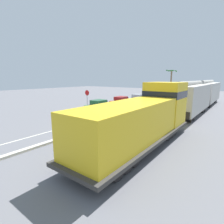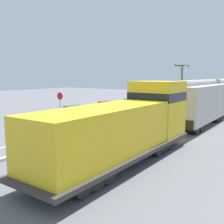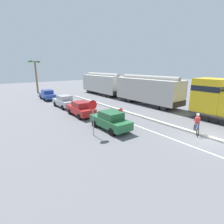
{
  "view_description": "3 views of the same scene",
  "coord_description": "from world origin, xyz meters",
  "px_view_note": "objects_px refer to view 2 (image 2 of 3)",
  "views": [
    {
      "loc": [
        10.6,
        -11.42,
        4.55
      ],
      "look_at": [
        0.6,
        1.83,
        1.3
      ],
      "focal_mm": 28.0,
      "sensor_mm": 36.0,
      "label": 1
    },
    {
      "loc": [
        12.72,
        -12.51,
        4.56
      ],
      "look_at": [
        2.32,
        2.11,
        2.05
      ],
      "focal_mm": 42.0,
      "sensor_mm": 36.0,
      "label": 2
    },
    {
      "loc": [
        -13.54,
        -5.49,
        5.39
      ],
      "look_at": [
        -3.52,
        7.92,
        1.0
      ],
      "focal_mm": 28.0,
      "sensor_mm": 36.0,
      "label": 3
    }
  ],
  "objects_px": {
    "parked_car_green": "(77,114)",
    "parked_car_silver": "(133,104)",
    "palm_tree_near": "(182,75)",
    "pedestrian_by_cars": "(96,114)",
    "hopper_car_lead": "(198,103)",
    "parked_car_red": "(109,108)",
    "cyclist": "(78,128)",
    "locomotive": "(128,127)",
    "parked_car_blue": "(156,100)",
    "stop_sign": "(60,101)"
  },
  "relations": [
    {
      "from": "parked_car_green",
      "to": "parked_car_silver",
      "type": "xyz_separation_m",
      "value": [
        0.1,
        10.65,
        0.0
      ]
    },
    {
      "from": "palm_tree_near",
      "to": "pedestrian_by_cars",
      "type": "bearing_deg",
      "value": -87.39
    },
    {
      "from": "palm_tree_near",
      "to": "pedestrian_by_cars",
      "type": "distance_m",
      "value": 25.93
    },
    {
      "from": "hopper_car_lead",
      "to": "parked_car_red",
      "type": "xyz_separation_m",
      "value": [
        -10.4,
        0.34,
        -1.26
      ]
    },
    {
      "from": "cyclist",
      "to": "locomotive",
      "type": "bearing_deg",
      "value": -19.23
    },
    {
      "from": "cyclist",
      "to": "hopper_car_lead",
      "type": "bearing_deg",
      "value": 62.29
    },
    {
      "from": "parked_car_silver",
      "to": "pedestrian_by_cars",
      "type": "height_order",
      "value": "same"
    },
    {
      "from": "locomotive",
      "to": "parked_car_blue",
      "type": "xyz_separation_m",
      "value": [
        -10.31,
        24.8,
        -0.98
      ]
    },
    {
      "from": "parked_car_green",
      "to": "parked_car_red",
      "type": "bearing_deg",
      "value": 90.62
    },
    {
      "from": "cyclist",
      "to": "palm_tree_near",
      "type": "distance_m",
      "value": 32.09
    },
    {
      "from": "hopper_car_lead",
      "to": "parked_car_red",
      "type": "height_order",
      "value": "hopper_car_lead"
    },
    {
      "from": "hopper_car_lead",
      "to": "cyclist",
      "type": "distance_m",
      "value": 11.67
    },
    {
      "from": "locomotive",
      "to": "stop_sign",
      "type": "distance_m",
      "value": 13.97
    },
    {
      "from": "hopper_car_lead",
      "to": "stop_sign",
      "type": "xyz_separation_m",
      "value": [
        -12.26,
        -5.47,
        -0.05
      ]
    },
    {
      "from": "parked_car_red",
      "to": "palm_tree_near",
      "type": "bearing_deg",
      "value": 88.04
    },
    {
      "from": "cyclist",
      "to": "pedestrian_by_cars",
      "type": "relative_size",
      "value": 1.06
    },
    {
      "from": "parked_car_green",
      "to": "pedestrian_by_cars",
      "type": "distance_m",
      "value": 1.99
    },
    {
      "from": "parked_car_red",
      "to": "stop_sign",
      "type": "xyz_separation_m",
      "value": [
        -1.87,
        -5.81,
        1.21
      ]
    },
    {
      "from": "parked_car_blue",
      "to": "stop_sign",
      "type": "bearing_deg",
      "value": -96.16
    },
    {
      "from": "parked_car_blue",
      "to": "stop_sign",
      "type": "relative_size",
      "value": 1.48
    },
    {
      "from": "locomotive",
      "to": "cyclist",
      "type": "bearing_deg",
      "value": 160.77
    },
    {
      "from": "parked_car_blue",
      "to": "stop_sign",
      "type": "distance_m",
      "value": 18.26
    },
    {
      "from": "hopper_car_lead",
      "to": "parked_car_blue",
      "type": "xyz_separation_m",
      "value": [
        -10.31,
        12.64,
        -1.26
      ]
    },
    {
      "from": "locomotive",
      "to": "parked_car_green",
      "type": "xyz_separation_m",
      "value": [
        -10.34,
        7.02,
        -0.98
      ]
    },
    {
      "from": "hopper_car_lead",
      "to": "stop_sign",
      "type": "bearing_deg",
      "value": -155.96
    },
    {
      "from": "hopper_car_lead",
      "to": "stop_sign",
      "type": "distance_m",
      "value": 13.43
    },
    {
      "from": "locomotive",
      "to": "parked_car_blue",
      "type": "relative_size",
      "value": 2.73
    },
    {
      "from": "parked_car_silver",
      "to": "pedestrian_by_cars",
      "type": "distance_m",
      "value": 10.0
    },
    {
      "from": "parked_car_red",
      "to": "pedestrian_by_cars",
      "type": "height_order",
      "value": "same"
    },
    {
      "from": "parked_car_blue",
      "to": "palm_tree_near",
      "type": "height_order",
      "value": "palm_tree_near"
    },
    {
      "from": "parked_car_silver",
      "to": "cyclist",
      "type": "xyz_separation_m",
      "value": [
        4.84,
        -15.79,
        0.0
      ]
    },
    {
      "from": "parked_car_silver",
      "to": "parked_car_red",
      "type": "bearing_deg",
      "value": -91.81
    },
    {
      "from": "parked_car_green",
      "to": "parked_car_red",
      "type": "distance_m",
      "value": 5.47
    },
    {
      "from": "parked_car_green",
      "to": "stop_sign",
      "type": "bearing_deg",
      "value": -170.13
    },
    {
      "from": "locomotive",
      "to": "hopper_car_lead",
      "type": "relative_size",
      "value": 1.1
    },
    {
      "from": "hopper_car_lead",
      "to": "locomotive",
      "type": "bearing_deg",
      "value": -90.0
    },
    {
      "from": "parked_car_blue",
      "to": "palm_tree_near",
      "type": "relative_size",
      "value": 0.64
    },
    {
      "from": "parked_car_silver",
      "to": "parked_car_blue",
      "type": "distance_m",
      "value": 7.13
    },
    {
      "from": "parked_car_silver",
      "to": "pedestrian_by_cars",
      "type": "xyz_separation_m",
      "value": [
        1.72,
        -9.85,
        0.03
      ]
    },
    {
      "from": "parked_car_silver",
      "to": "pedestrian_by_cars",
      "type": "relative_size",
      "value": 2.63
    },
    {
      "from": "parked_car_blue",
      "to": "palm_tree_near",
      "type": "xyz_separation_m",
      "value": [
        0.63,
        8.65,
        3.84
      ]
    },
    {
      "from": "locomotive",
      "to": "palm_tree_near",
      "type": "relative_size",
      "value": 1.75
    },
    {
      "from": "parked_car_red",
      "to": "stop_sign",
      "type": "bearing_deg",
      "value": -107.83
    },
    {
      "from": "parked_car_blue",
      "to": "pedestrian_by_cars",
      "type": "height_order",
      "value": "same"
    },
    {
      "from": "parked_car_silver",
      "to": "cyclist",
      "type": "height_order",
      "value": "cyclist"
    },
    {
      "from": "locomotive",
      "to": "pedestrian_by_cars",
      "type": "xyz_separation_m",
      "value": [
        -8.51,
        7.83,
        -0.95
      ]
    },
    {
      "from": "parked_car_silver",
      "to": "cyclist",
      "type": "bearing_deg",
      "value": -72.97
    },
    {
      "from": "hopper_car_lead",
      "to": "parked_car_blue",
      "type": "relative_size",
      "value": 2.49
    },
    {
      "from": "hopper_car_lead",
      "to": "stop_sign",
      "type": "relative_size",
      "value": 3.68
    },
    {
      "from": "hopper_car_lead",
      "to": "palm_tree_near",
      "type": "distance_m",
      "value": 23.53
    }
  ]
}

